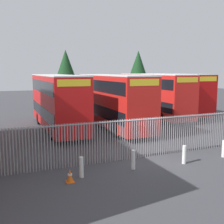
{
  "coord_description": "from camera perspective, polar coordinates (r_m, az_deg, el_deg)",
  "views": [
    {
      "loc": [
        -7.07,
        -13.12,
        4.73
      ],
      "look_at": [
        0.0,
        4.0,
        2.0
      ],
      "focal_mm": 44.76,
      "sensor_mm": 36.0,
      "label": 1
    }
  ],
  "objects": [
    {
      "name": "ground_plane",
      "position": [
        22.77,
        -3.85,
        -3.63
      ],
      "size": [
        100.0,
        100.0,
        0.0
      ],
      "primitive_type": "plane",
      "color": "#3D3D42"
    },
    {
      "name": "palisade_fence",
      "position": [
        15.26,
        5.28,
        -5.1
      ],
      "size": [
        15.74,
        0.14,
        2.35
      ],
      "color": "gray",
      "rests_on": "ground"
    },
    {
      "name": "double_decker_bus_near_gate",
      "position": [
        23.09,
        0.13,
        2.65
      ],
      "size": [
        2.54,
        10.81,
        4.42
      ],
      "color": "red",
      "rests_on": "ground"
    },
    {
      "name": "double_decker_bus_behind_fence_left",
      "position": [
        28.9,
        8.56,
        3.71
      ],
      "size": [
        2.54,
        10.81,
        4.42
      ],
      "color": "red",
      "rests_on": "ground"
    },
    {
      "name": "double_decker_bus_behind_fence_right",
      "position": [
        31.91,
        12.42,
        4.04
      ],
      "size": [
        2.54,
        10.81,
        4.42
      ],
      "color": "#B70C0C",
      "rests_on": "ground"
    },
    {
      "name": "double_decker_bus_far_back",
      "position": [
        22.85,
        -11.11,
        2.43
      ],
      "size": [
        2.54,
        10.81,
        4.42
      ],
      "color": "red",
      "rests_on": "ground"
    },
    {
      "name": "bollard_near_left",
      "position": [
        12.76,
        -6.28,
        -11.15
      ],
      "size": [
        0.2,
        0.2,
        0.95
      ],
      "primitive_type": "cylinder",
      "color": "silver",
      "rests_on": "ground"
    },
    {
      "name": "bollard_center_front",
      "position": [
        13.74,
        4.35,
        -9.69
      ],
      "size": [
        0.2,
        0.2,
        0.95
      ],
      "primitive_type": "cylinder",
      "color": "silver",
      "rests_on": "ground"
    },
    {
      "name": "bollard_near_right",
      "position": [
        14.95,
        14.53,
        -8.42
      ],
      "size": [
        0.2,
        0.2,
        0.95
      ],
      "primitive_type": "cylinder",
      "color": "silver",
      "rests_on": "ground"
    },
    {
      "name": "bollard_far_right",
      "position": [
        16.72,
        21.86,
        -6.97
      ],
      "size": [
        0.2,
        0.2,
        0.95
      ],
      "primitive_type": "cylinder",
      "color": "silver",
      "rests_on": "ground"
    },
    {
      "name": "traffic_cone_mid_forecourt",
      "position": [
        12.37,
        -8.59,
        -12.76
      ],
      "size": [
        0.34,
        0.34,
        0.59
      ],
      "color": "orange",
      "rests_on": "ground"
    },
    {
      "name": "tree_tall_back",
      "position": [
        41.39,
        -9.42,
        8.84
      ],
      "size": [
        3.66,
        3.66,
        7.77
      ],
      "color": "#4C3823",
      "rests_on": "ground"
    },
    {
      "name": "tree_short_side",
      "position": [
        44.21,
        5.37,
        8.74
      ],
      "size": [
        3.92,
        3.92,
        7.85
      ],
      "color": "#4C3823",
      "rests_on": "ground"
    }
  ]
}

